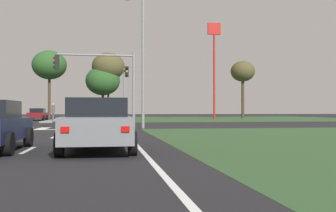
{
  "coord_description": "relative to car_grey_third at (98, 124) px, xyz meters",
  "views": [
    {
      "loc": [
        5.81,
        -2.04,
        1.19
      ],
      "look_at": [
        11.62,
        34.28,
        1.63
      ],
      "focal_mm": 41.44,
      "sensor_mm": 36.0,
      "label": 1
    }
  ],
  "objects": [
    {
      "name": "ground_plane",
      "position": [
        -5.56,
        20.42,
        -0.79
      ],
      "size": [
        200.0,
        200.0,
        0.0
      ],
      "primitive_type": "plane",
      "color": "black"
    },
    {
      "name": "grass_verge_far_right",
      "position": [
        19.94,
        44.92,
        -0.79
      ],
      "size": [
        35.0,
        35.0,
        0.01
      ],
      "primitive_type": "cube",
      "color": "#2D4C28",
      "rests_on": "ground"
    },
    {
      "name": "median_island_far",
      "position": [
        -5.56,
        45.42,
        -0.72
      ],
      "size": [
        1.2,
        36.0,
        0.14
      ],
      "primitive_type": "cube",
      "color": "gray",
      "rests_on": "ground"
    },
    {
      "name": "lane_dash_second",
      "position": [
        -2.06,
        0.52,
        -0.78
      ],
      "size": [
        0.14,
        2.0,
        0.01
      ],
      "primitive_type": "cube",
      "color": "silver",
      "rests_on": "ground"
    },
    {
      "name": "lane_dash_third",
      "position": [
        -2.06,
        6.52,
        -0.78
      ],
      "size": [
        0.14,
        2.0,
        0.01
      ],
      "primitive_type": "cube",
      "color": "silver",
      "rests_on": "ground"
    },
    {
      "name": "edge_line_right",
      "position": [
        1.29,
        2.42,
        -0.78
      ],
      "size": [
        0.14,
        24.0,
        0.01
      ],
      "primitive_type": "cube",
      "color": "silver",
      "rests_on": "ground"
    },
    {
      "name": "stop_bar_near",
      "position": [
        -1.76,
        13.42,
        -0.78
      ],
      "size": [
        6.4,
        0.5,
        0.01
      ],
      "primitive_type": "cube",
      "color": "silver",
      "rests_on": "ground"
    },
    {
      "name": "crosswalk_bar_sixth",
      "position": [
        -6.21,
        15.22,
        -0.78
      ],
      "size": [
        0.7,
        2.8,
        0.01
      ],
      "primitive_type": "cube",
      "color": "silver",
      "rests_on": "ground"
    },
    {
      "name": "crosswalk_bar_seventh",
      "position": [
        -5.06,
        15.22,
        -0.78
      ],
      "size": [
        0.7,
        2.8,
        0.01
      ],
      "primitive_type": "cube",
      "color": "silver",
      "rests_on": "ground"
    },
    {
      "name": "crosswalk_bar_eighth",
      "position": [
        -3.91,
        15.22,
        -0.78
      ],
      "size": [
        0.7,
        2.8,
        0.01
      ],
      "primitive_type": "cube",
      "color": "silver",
      "rests_on": "ground"
    },
    {
      "name": "car_grey_third",
      "position": [
        0.0,
        0.0,
        0.0
      ],
      "size": [
        2.1,
        4.43,
        1.54
      ],
      "color": "slate",
      "rests_on": "ground"
    },
    {
      "name": "car_maroon_fourth",
      "position": [
        -7.96,
        37.24,
        -0.03
      ],
      "size": [
        1.98,
        4.42,
        1.47
      ],
      "rotation": [
        0.0,
        0.0,
        3.14
      ],
      "color": "maroon",
      "rests_on": "ground"
    },
    {
      "name": "traffic_signal_far_right",
      "position": [
        2.04,
        25.24,
        2.94
      ],
      "size": [
        0.32,
        4.83,
        5.39
      ],
      "color": "gray",
      "rests_on": "ground"
    },
    {
      "name": "traffic_signal_near_right",
      "position": [
        0.02,
        13.82,
        2.74
      ],
      "size": [
        5.24,
        0.32,
        5.04
      ],
      "color": "gray",
      "rests_on": "ground"
    },
    {
      "name": "street_lamp_second",
      "position": [
        2.6,
        14.44,
        4.36
      ],
      "size": [
        1.39,
        1.59,
        9.26
      ],
      "color": "gray",
      "rests_on": "ground"
    },
    {
      "name": "pedestrian_at_median",
      "position": [
        -5.38,
        31.45,
        0.47
      ],
      "size": [
        0.34,
        0.34,
        1.83
      ],
      "rotation": [
        0.0,
        0.0,
        2.61
      ],
      "color": "#4C4C4C",
      "rests_on": "median_island_far"
    },
    {
      "name": "fastfood_pole_sign",
      "position": [
        14.88,
        39.72,
        8.73
      ],
      "size": [
        1.8,
        0.4,
        13.23
      ],
      "color": "red",
      "rests_on": "ground"
    },
    {
      "name": "treeline_third",
      "position": [
        -7.71,
        45.22,
        6.85
      ],
      "size": [
        4.82,
        4.82,
        9.73
      ],
      "color": "#423323",
      "rests_on": "ground"
    },
    {
      "name": "treeline_fourth",
      "position": [
        -0.26,
        49.1,
        5.01
      ],
      "size": [
        5.29,
        5.29,
        8.06
      ],
      "color": "#423323",
      "rests_on": "ground"
    },
    {
      "name": "treeline_fifth",
      "position": [
        0.58,
        49.0,
        7.22
      ],
      "size": [
        5.06,
        5.06,
        10.18
      ],
      "color": "#423323",
      "rests_on": "ground"
    },
    {
      "name": "treeline_sixth",
      "position": [
        21.62,
        46.96,
        6.52
      ],
      "size": [
        3.83,
        3.83,
        9.05
      ],
      "color": "#423323",
      "rests_on": "ground"
    }
  ]
}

